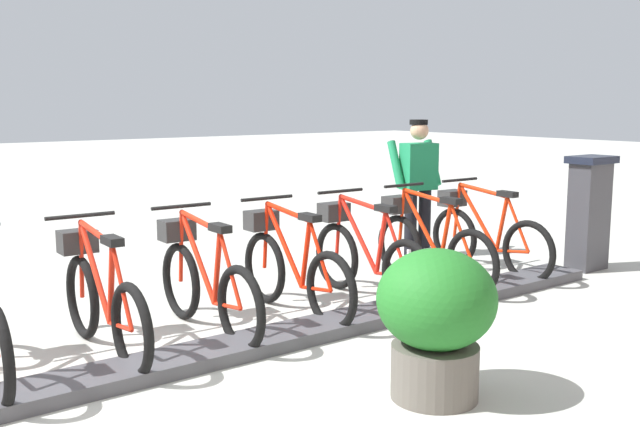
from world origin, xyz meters
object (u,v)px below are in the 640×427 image
(bike_docked_1, at_px, (429,244))
(bike_docked_2, at_px, (365,254))
(payment_kiosk, at_px, (589,211))
(bike_docked_5, at_px, (101,298))
(worker_near_rack, at_px, (418,182))
(bike_docked_0, at_px, (484,235))
(bike_docked_3, at_px, (291,267))
(planter_bush, at_px, (436,316))
(bike_docked_4, at_px, (204,281))

(bike_docked_1, bearing_deg, bike_docked_2, 90.00)
(payment_kiosk, bearing_deg, bike_docked_5, 83.94)
(bike_docked_1, relative_size, worker_near_rack, 1.04)
(payment_kiosk, xyz_separation_m, bike_docked_0, (0.57, 1.07, -0.24))
(payment_kiosk, xyz_separation_m, bike_docked_3, (0.57, 3.66, -0.24))
(planter_bush, bearing_deg, bike_docked_4, 14.11)
(bike_docked_4, bearing_deg, worker_near_rack, -72.48)
(bike_docked_2, relative_size, planter_bush, 1.77)
(payment_kiosk, height_order, bike_docked_4, payment_kiosk)
(bike_docked_5, relative_size, worker_near_rack, 1.04)
(payment_kiosk, xyz_separation_m, bike_docked_2, (0.57, 2.80, -0.24))
(bike_docked_2, bearing_deg, bike_docked_1, -90.00)
(payment_kiosk, bearing_deg, bike_docked_0, 61.95)
(bike_docked_4, bearing_deg, bike_docked_2, -90.00)
(bike_docked_5, distance_m, worker_near_rack, 4.54)
(bike_docked_4, bearing_deg, bike_docked_0, -90.00)
(bike_docked_3, height_order, worker_near_rack, worker_near_rack)
(bike_docked_0, distance_m, bike_docked_4, 3.45)
(bike_docked_2, height_order, worker_near_rack, worker_near_rack)
(bike_docked_2, bearing_deg, bike_docked_0, -90.00)
(bike_docked_3, xyz_separation_m, planter_bush, (-2.09, 0.34, 0.11))
(bike_docked_0, xyz_separation_m, worker_near_rack, (1.11, -0.06, 0.48))
(bike_docked_3, distance_m, planter_bush, 2.12)
(payment_kiosk, xyz_separation_m, bike_docked_5, (0.57, 5.39, -0.24))
(bike_docked_5, height_order, worker_near_rack, worker_near_rack)
(bike_docked_3, distance_m, bike_docked_5, 1.73)
(bike_docked_4, relative_size, planter_bush, 1.77)
(bike_docked_3, distance_m, bike_docked_4, 0.86)
(bike_docked_2, height_order, bike_docked_3, same)
(bike_docked_0, bearing_deg, worker_near_rack, -3.13)
(bike_docked_2, bearing_deg, bike_docked_5, 90.00)
(bike_docked_1, distance_m, planter_bush, 2.94)
(payment_kiosk, distance_m, bike_docked_4, 4.57)
(bike_docked_1, bearing_deg, bike_docked_5, 90.00)
(bike_docked_4, relative_size, bike_docked_5, 1.00)
(bike_docked_3, relative_size, bike_docked_4, 1.00)
(bike_docked_3, xyz_separation_m, worker_near_rack, (1.11, -2.65, 0.48))
(planter_bush, bearing_deg, worker_near_rack, -43.00)
(payment_kiosk, distance_m, bike_docked_1, 2.03)
(bike_docked_1, relative_size, bike_docked_4, 1.00)
(payment_kiosk, distance_m, bike_docked_2, 2.87)
(bike_docked_4, height_order, worker_near_rack, worker_near_rack)
(bike_docked_5, bearing_deg, bike_docked_0, -90.00)
(worker_near_rack, distance_m, planter_bush, 4.39)
(bike_docked_3, relative_size, planter_bush, 1.77)
(bike_docked_3, height_order, planter_bush, bike_docked_3)
(payment_kiosk, distance_m, bike_docked_0, 1.24)
(bike_docked_4, relative_size, worker_near_rack, 1.04)
(bike_docked_4, bearing_deg, bike_docked_5, 90.00)
(payment_kiosk, height_order, bike_docked_0, payment_kiosk)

